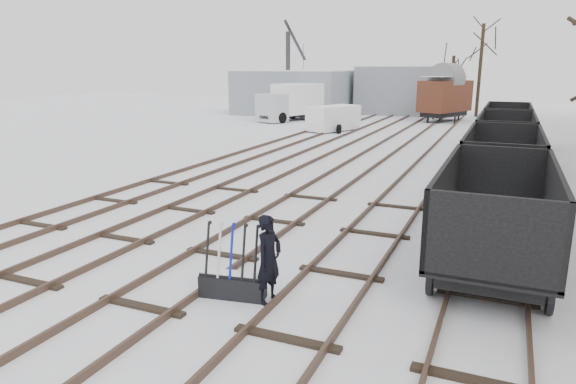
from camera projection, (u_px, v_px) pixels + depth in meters
name	position (u px, v px, depth m)	size (l,w,h in m)	color
ground	(222.00, 256.00, 12.38)	(120.00, 120.00, 0.00)	white
tracks	(367.00, 160.00, 24.57)	(13.90, 52.00, 0.16)	black
shed_left	(295.00, 92.00, 49.00)	(10.00, 8.00, 4.10)	gray
shed_right	(398.00, 90.00, 49.07)	(7.00, 6.00, 4.50)	gray
ground_frame	(233.00, 283.00, 10.11)	(1.35, 0.62, 1.49)	black
worker	(269.00, 259.00, 9.77)	(0.64, 0.42, 1.74)	black
freight_wagon_a	(494.00, 231.00, 11.34)	(2.33, 5.82, 2.38)	black
freight_wagon_b	(501.00, 176.00, 17.05)	(2.33, 5.82, 2.38)	black
freight_wagon_c	(504.00, 148.00, 22.76)	(2.33, 5.82, 2.38)	black
freight_wagon_d	(506.00, 132.00, 28.47)	(2.33, 5.82, 2.38)	black
box_van_wagon	(445.00, 95.00, 41.98)	(4.27, 5.40, 3.66)	black
lorry	(293.00, 102.00, 42.77)	(3.74, 6.97, 3.03)	black
panel_van	(334.00, 118.00, 35.93)	(3.11, 4.35, 1.76)	white
crane	(289.00, 91.00, 46.87)	(1.70, 4.89, 8.40)	#2C2C31
tree_far_left	(452.00, 85.00, 48.21)	(0.30, 0.30, 5.40)	black
tree_far_right	(480.00, 71.00, 45.44)	(0.30, 0.30, 8.06)	black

